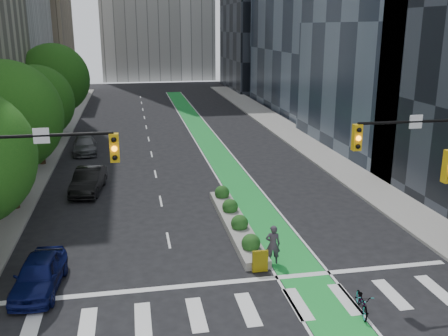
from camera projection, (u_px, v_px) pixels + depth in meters
name	position (u px, v px, depth m)	size (l,w,h in m)	color
ground	(242.00, 296.00, 20.13)	(160.00, 160.00, 0.00)	black
sidewalk_left	(39.00, 156.00, 41.63)	(3.60, 90.00, 0.15)	gray
sidewalk_right	(308.00, 144.00, 45.83)	(3.60, 90.00, 0.15)	gray
bike_lane_paint	(205.00, 137.00, 49.01)	(2.20, 70.00, 0.01)	green
building_tan_far	(18.00, 9.00, 75.37)	(14.00, 16.00, 26.00)	tan
building_dark_end	(270.00, 4.00, 84.11)	(14.00, 18.00, 28.00)	black
tree_mid	(5.00, 117.00, 27.98)	(6.40, 6.40, 8.78)	black
tree_midfar	(37.00, 102.00, 37.60)	(5.60, 5.60, 7.76)	black
tree_far	(54.00, 79.00, 46.85)	(6.60, 6.60, 9.00)	black
signal_left	(2.00, 193.00, 17.71)	(6.14, 0.51, 7.20)	black
signal_right	(444.00, 168.00, 20.79)	(5.82, 0.51, 7.20)	black
median_planter	(235.00, 221.00, 26.89)	(1.20, 10.26, 1.10)	gray
bicycle	(362.00, 302.00, 18.86)	(0.60, 1.72, 0.90)	gray
cyclist	(273.00, 244.00, 22.67)	(0.68, 0.45, 1.86)	#39333D
parked_car_left_near	(39.00, 274.00, 20.38)	(1.71, 4.25, 1.45)	#0C134D
parked_car_left_mid	(88.00, 181.00, 32.53)	(1.65, 4.73, 1.56)	black
parked_car_left_far	(85.00, 145.00, 42.72)	(1.93, 4.74, 1.38)	#545659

